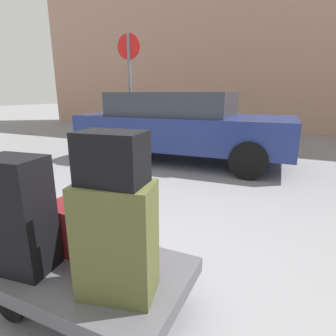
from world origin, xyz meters
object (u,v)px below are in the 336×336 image
Objects in this scene: luggage_cart at (91,276)px; suitcase_black_rear_right at (19,216)px; duffel_bag_maroon_center at (86,227)px; parked_car at (182,125)px; suitcase_olive_front_right at (116,240)px; duffel_bag_black_topmost_pile at (112,158)px; no_parking_sign at (130,85)px.

suitcase_black_rear_right reaches higher than luggage_cart.
parked_car is at bearing 104.44° from duffel_bag_maroon_center.
suitcase_olive_front_right is 1.94× the size of duffel_bag_black_topmost_pile.
luggage_cart is 1.74× the size of suitcase_black_rear_right.
duffel_bag_black_topmost_pile is 4.56m from parked_car.
suitcase_olive_front_right is 1.18× the size of duffel_bag_maroon_center.
suitcase_black_rear_right is 1.34× the size of duffel_bag_maroon_center.
duffel_bag_maroon_center reaches higher than luggage_cart.
duffel_bag_black_topmost_pile is 0.13× the size of no_parking_sign.
parked_car is (-1.36, 4.34, -0.34)m from duffel_bag_black_topmost_pile.
duffel_bag_maroon_center is (-0.45, 0.27, -0.15)m from suitcase_olive_front_right.
suitcase_olive_front_right is 0.44m from duffel_bag_black_topmost_pile.
parked_car is (-1.36, 4.34, 0.11)m from suitcase_olive_front_right.
suitcase_black_rear_right is 4.46m from parked_car.
duffel_bag_black_topmost_pile reaches higher than luggage_cart.
suitcase_black_rear_right is 0.28× the size of no_parking_sign.
suitcase_olive_front_right is at bearing -59.18° from no_parking_sign.
duffel_bag_maroon_center is at bearing 142.40° from duffel_bag_black_topmost_pile.
luggage_cart is 2.34× the size of duffel_bag_maroon_center.
duffel_bag_maroon_center is 0.80m from duffel_bag_black_topmost_pile.
duffel_bag_maroon_center is 0.21× the size of no_parking_sign.
no_parking_sign is at bearing 118.27° from luggage_cart.
suitcase_olive_front_right is 0.65m from suitcase_black_rear_right.
suitcase_black_rear_right is at bearing -153.47° from luggage_cart.
no_parking_sign is (-1.06, -0.29, 0.81)m from parked_car.
parked_car is at bearing 104.05° from luggage_cart.
luggage_cart is at bearing -61.73° from no_parking_sign.
no_parking_sign reaches higher than parked_car.
no_parking_sign is at bearing 119.38° from duffel_bag_maroon_center.
duffel_bag_maroon_center is (0.20, 0.34, -0.19)m from suitcase_black_rear_right.
duffel_bag_maroon_center is at bearing -62.55° from no_parking_sign.
parked_car is (-0.71, 4.40, 0.06)m from suitcase_black_rear_right.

